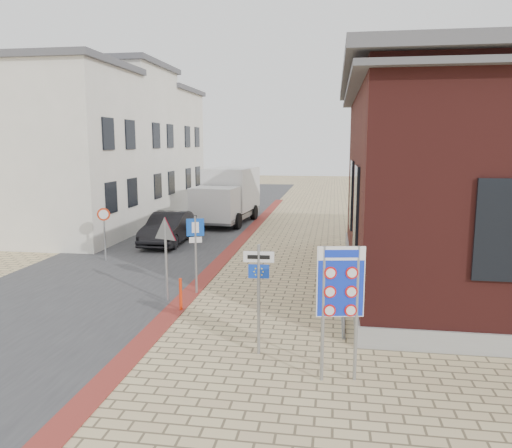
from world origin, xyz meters
The scene contains 15 objects.
ground centered at (0.00, 0.00, 0.00)m, with size 120.00×120.00×0.00m, color tan.
road_strip centered at (-5.50, 15.00, 0.01)m, with size 7.00×60.00×0.02m, color #38383A.
curb_strip centered at (-2.00, 10.00, 0.01)m, with size 0.60×40.00×0.02m, color maroon.
townhouse_near centered at (-10.99, 12.00, 4.17)m, with size 7.40×6.40×8.30m.
townhouse_mid centered at (-10.99, 18.00, 4.57)m, with size 7.40×6.40×9.10m.
townhouse_far centered at (-10.99, 24.00, 4.17)m, with size 7.40×6.40×8.30m.
bike_rack centered at (2.65, 2.20, 0.26)m, with size 0.08×1.80×0.60m.
sedan centered at (-5.16, 11.71, 0.72)m, with size 1.53×4.37×1.44m, color black.
box_truck centered at (-3.71, 17.98, 1.63)m, with size 3.00×6.23×3.15m.
border_sign centered at (2.50, -0.68, 1.93)m, with size 0.91×0.21×2.70m.
essen_sign centered at (0.77, 0.30, 1.64)m, with size 0.67×0.08×2.47m.
parking_sign centered at (-1.80, 4.40, 1.65)m, with size 0.51×0.23×2.42m.
yield_sign centered at (-2.44, 3.50, 1.89)m, with size 0.84×0.37×2.47m.
speed_sign centered at (-6.50, 8.00, 1.40)m, with size 0.48×0.20×2.12m.
bollard centered at (-1.80, 2.80, 0.46)m, with size 0.08×0.08×0.93m, color red.
Camera 1 is at (2.32, -10.04, 4.64)m, focal length 35.00 mm.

